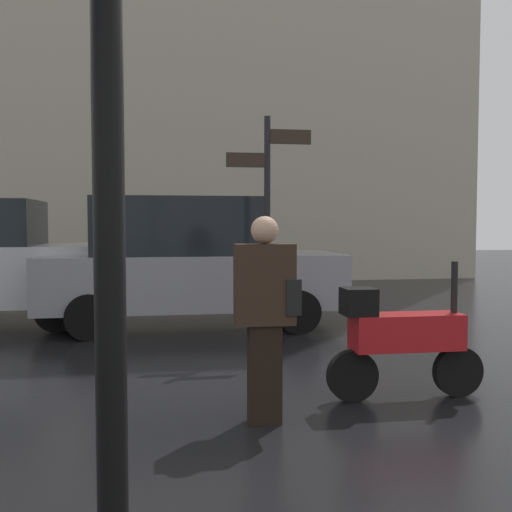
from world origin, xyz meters
TOP-DOWN VIEW (x-y plane):
  - pedestrian_with_bag at (0.89, 2.44)m, footprint 0.50×0.24m
  - parked_scooter at (2.19, 2.86)m, footprint 1.46×0.32m
  - parked_car_right at (0.49, 7.01)m, footprint 4.47×1.99m
  - street_signpost at (1.42, 5.31)m, footprint 1.08×0.08m

SIDE VIEW (x-z plane):
  - parked_scooter at x=2.19m, z-range -0.06..1.17m
  - pedestrian_with_bag at x=0.89m, z-range 0.11..1.74m
  - parked_car_right at x=0.49m, z-range 0.00..1.96m
  - street_signpost at x=1.42m, z-range 0.31..3.23m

